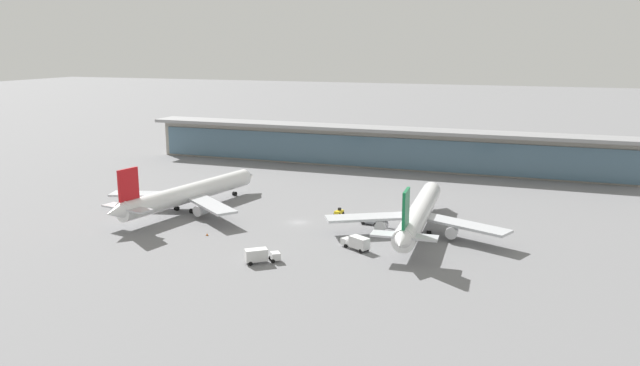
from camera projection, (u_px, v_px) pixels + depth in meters
The scene contains 9 objects.
ground_plane at pixel (299, 222), 160.14m from camera, with size 1200.00×1200.00×0.00m, color slate.
airliner_left_stand at pixel (187, 194), 170.52m from camera, with size 43.40×57.16×15.30m.
airliner_centre_stand at pixel (419, 214), 150.15m from camera, with size 44.15×57.48×15.30m.
service_truck_near_nose_yellow at pixel (339, 212), 166.56m from camera, with size 2.29×3.16×2.05m.
service_truck_under_wing_grey at pixel (371, 222), 157.99m from camera, with size 6.90×2.32×2.70m.
service_truck_mid_apron_white at pixel (357, 242), 138.43m from camera, with size 7.50×5.57×3.10m.
service_truck_by_tail_white at pixel (260, 255), 129.94m from camera, with size 7.17×6.31×3.10m.
terminal_building at pixel (378, 146), 231.29m from camera, with size 183.60×12.80×15.20m.
safety_cone_alpha at pixel (207, 234), 148.98m from camera, with size 0.62×0.62×0.70m.
Camera 1 is at (57.85, -142.99, 44.59)m, focal length 34.86 mm.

